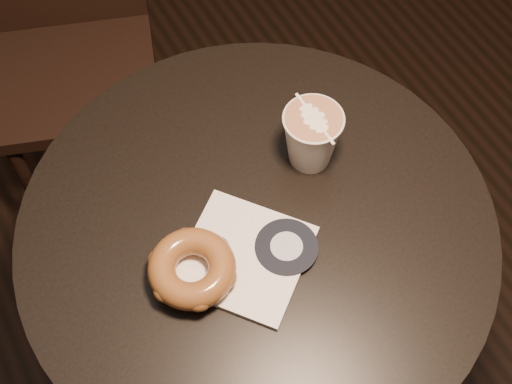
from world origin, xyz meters
TOP-DOWN VIEW (x-y plane):
  - cafe_table at (0.00, 0.00)m, footprint 0.70×0.70m
  - chair at (-0.06, 0.77)m, footprint 0.46×0.46m
  - pastry_bag at (-0.04, -0.04)m, footprint 0.23×0.23m
  - doughnut at (-0.12, -0.03)m, footprint 0.12×0.12m
  - latte_cup at (0.13, 0.06)m, footprint 0.09×0.09m

SIDE VIEW (x-z plane):
  - chair at x=-0.06m, z-range 0.05..0.97m
  - cafe_table at x=0.00m, z-range 0.18..0.93m
  - pastry_bag at x=-0.04m, z-range 0.75..0.76m
  - doughnut at x=-0.12m, z-range 0.76..0.80m
  - latte_cup at x=0.13m, z-range 0.75..0.85m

